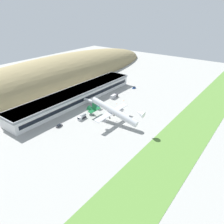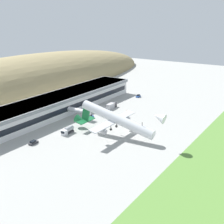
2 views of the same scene
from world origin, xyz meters
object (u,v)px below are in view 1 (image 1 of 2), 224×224
object	(u,v)px
cargo_airplane	(113,111)
traffic_cone_1	(117,104)
service_car_0	(92,108)
terminal_building	(76,95)
jetway_0	(92,102)
fuel_truck	(114,96)
service_car_1	(134,88)
service_car_3	(59,126)
traffic_cone_0	(124,100)
service_car_2	(98,105)
box_truck	(82,117)

from	to	relation	value
cargo_airplane	traffic_cone_1	xyz separation A→B (m)	(25.41, 14.97, -7.50)
cargo_airplane	service_car_0	size ratio (longest dim) A/B	10.20
terminal_building	jetway_0	world-z (taller)	terminal_building
terminal_building	fuel_truck	xyz separation A→B (m)	(24.23, -20.07, -3.95)
cargo_airplane	service_car_1	bearing A→B (deg)	19.61
cargo_airplane	traffic_cone_1	distance (m)	30.43
service_car_3	traffic_cone_0	bearing A→B (deg)	-8.97
service_car_0	service_car_2	bearing A→B (deg)	-2.62
service_car_0	service_car_2	world-z (taller)	service_car_2
service_car_2	box_truck	distance (m)	23.54
cargo_airplane	traffic_cone_0	xyz separation A→B (m)	(34.50, 14.29, -7.50)
jetway_0	service_car_0	xyz separation A→B (m)	(-3.96, -3.34, -3.39)
service_car_3	traffic_cone_1	world-z (taller)	service_car_3
jetway_0	service_car_2	xyz separation A→B (m)	(3.49, -3.68, -3.29)
service_car_3	traffic_cone_1	size ratio (longest dim) A/B	7.65
terminal_building	service_car_2	distance (m)	20.96
fuel_truck	service_car_0	bearing A→B (deg)	179.49
terminal_building	traffic_cone_0	xyz separation A→B (m)	(24.08, -30.11, -5.09)
service_car_2	service_car_3	world-z (taller)	service_car_2
service_car_3	fuel_truck	distance (m)	60.80
terminal_building	cargo_airplane	xyz separation A→B (m)	(-10.42, -44.41, 2.40)
service_car_3	traffic_cone_0	distance (m)	61.39
service_car_0	service_car_3	size ratio (longest dim) A/B	1.01
jetway_0	traffic_cone_0	size ratio (longest dim) A/B	22.66
traffic_cone_1	fuel_truck	bearing A→B (deg)	45.37
traffic_cone_0	traffic_cone_1	bearing A→B (deg)	175.74
service_car_3	box_truck	bearing A→B (deg)	-14.58
cargo_airplane	fuel_truck	distance (m)	42.82
service_car_0	service_car_1	size ratio (longest dim) A/B	1.13
jetway_0	service_car_0	size ratio (longest dim) A/B	2.94
cargo_airplane	service_car_0	xyz separation A→B (m)	(6.26, 24.58, -7.17)
service_car_1	box_truck	distance (m)	74.12
jetway_0	traffic_cone_1	world-z (taller)	jetway_0
service_car_2	traffic_cone_1	world-z (taller)	service_car_2
service_car_1	service_car_3	distance (m)	90.84
service_car_1	service_car_3	bearing A→B (deg)	179.49
service_car_0	box_truck	world-z (taller)	box_truck
terminal_building	service_car_1	xyz separation A→B (m)	(54.28, -21.35, -4.70)
fuel_truck	box_truck	size ratio (longest dim) A/B	1.23
service_car_3	traffic_cone_0	size ratio (longest dim) A/B	7.65
service_car_1	service_car_3	world-z (taller)	service_car_1
box_truck	fuel_truck	bearing A→B (deg)	6.29
box_truck	traffic_cone_1	bearing A→B (deg)	-7.41
jetway_0	box_truck	size ratio (longest dim) A/B	1.89
fuel_truck	box_truck	world-z (taller)	box_truck
terminal_building	traffic_cone_0	distance (m)	38.90
box_truck	traffic_cone_0	size ratio (longest dim) A/B	12.00
fuel_truck	traffic_cone_1	world-z (taller)	fuel_truck
cargo_airplane	service_car_1	xyz separation A→B (m)	(64.70, 23.05, -7.10)
terminal_building	jetway_0	distance (m)	16.54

